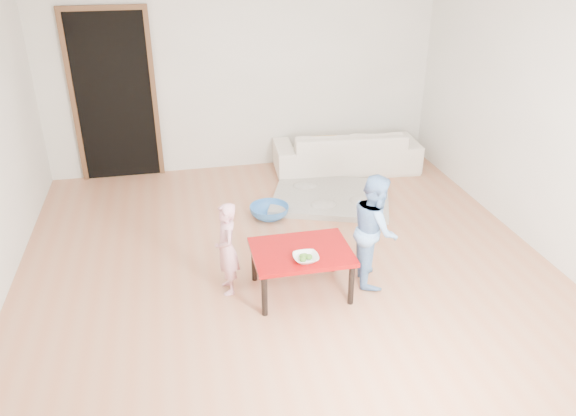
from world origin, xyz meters
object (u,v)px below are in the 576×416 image
object	(u,v)px
bowl	(306,258)
sofa	(346,150)
red_table	(301,271)
child_pink	(227,249)
basin	(269,212)
child_blue	(375,229)

from	to	relation	value
bowl	sofa	bearing A→B (deg)	66.07
red_table	bowl	xyz separation A→B (m)	(-0.00, -0.18, 0.24)
child_pink	basin	distance (m)	1.49
sofa	basin	distance (m)	1.71
red_table	child_blue	bearing A→B (deg)	5.10
child_blue	child_pink	bearing A→B (deg)	96.74
sofa	bowl	size ratio (longest dim) A/B	8.87
sofa	child_blue	xyz separation A→B (m)	(-0.56, -2.55, 0.24)
bowl	child_pink	xyz separation A→B (m)	(-0.62, 0.33, -0.03)
child_blue	basin	distance (m)	1.63
sofa	bowl	world-z (taller)	sofa
child_blue	red_table	bearing A→B (deg)	105.96
red_table	basin	size ratio (longest dim) A/B	1.94
child_pink	basin	xyz separation A→B (m)	(0.61, 1.31, -0.35)
basin	red_table	bearing A→B (deg)	-89.53
child_blue	basin	xyz separation A→B (m)	(-0.69, 1.40, -0.45)
child_blue	sofa	bearing A→B (deg)	-1.43
red_table	child_pink	distance (m)	0.67
red_table	bowl	world-z (taller)	bowl
red_table	child_pink	size ratio (longest dim) A/B	1.00
red_table	child_blue	size ratio (longest dim) A/B	0.82
bowl	child_pink	world-z (taller)	child_pink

